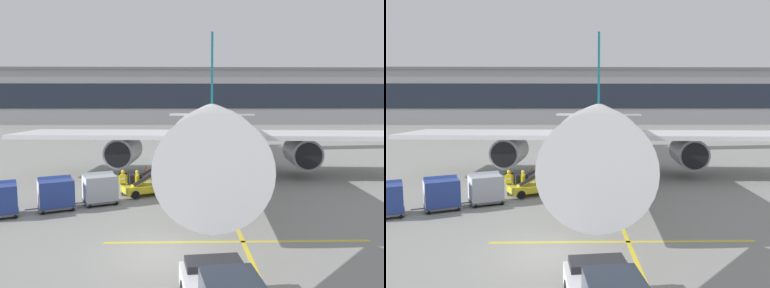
# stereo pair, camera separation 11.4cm
# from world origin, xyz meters

# --- Properties ---
(ground_plane) EXTENTS (600.00, 600.00, 0.00)m
(ground_plane) POSITION_xyz_m (0.00, 0.00, 0.00)
(ground_plane) COLOR gray
(parked_airplane) EXTENTS (33.85, 43.99, 14.92)m
(parked_airplane) POSITION_xyz_m (3.28, 17.65, 3.95)
(parked_airplane) COLOR white
(parked_airplane) RESTS_ON ground
(belt_loader) EXTENTS (5.26, 3.51, 3.10)m
(belt_loader) POSITION_xyz_m (-1.37, 10.55, 0.88)
(belt_loader) COLOR gold
(belt_loader) RESTS_ON ground
(baggage_cart_lead) EXTENTS (2.80, 2.28, 1.91)m
(baggage_cart_lead) POSITION_xyz_m (-4.34, 8.14, 1.00)
(baggage_cart_lead) COLOR #515156
(baggage_cart_lead) RESTS_ON ground
(baggage_cart_second) EXTENTS (2.80, 2.28, 1.91)m
(baggage_cart_second) POSITION_xyz_m (-6.62, 6.87, 1.00)
(baggage_cart_second) COLOR #515156
(baggage_cart_second) RESTS_ON ground
(ground_crew_by_loader) EXTENTS (0.27, 0.57, 1.74)m
(ground_crew_by_loader) POSITION_xyz_m (-2.28, 10.10, 1.00)
(ground_crew_by_loader) COLOR #333847
(ground_crew_by_loader) RESTS_ON ground
(ground_crew_by_carts) EXTENTS (0.57, 0.25, 1.74)m
(ground_crew_by_carts) POSITION_xyz_m (-3.24, 10.21, 1.00)
(ground_crew_by_carts) COLOR #514C42
(ground_crew_by_carts) RESTS_ON ground
(ground_crew_marshaller) EXTENTS (0.31, 0.56, 1.74)m
(ground_crew_marshaller) POSITION_xyz_m (-0.70, 10.43, 1.00)
(ground_crew_marshaller) COLOR #333847
(ground_crew_marshaller) RESTS_ON ground
(ground_crew_wingwalker) EXTENTS (0.44, 0.44, 1.74)m
(ground_crew_wingwalker) POSITION_xyz_m (-0.67, 9.05, 1.00)
(ground_crew_wingwalker) COLOR #514C42
(ground_crew_wingwalker) RESTS_ON ground
(safety_cone_engine_keepout) EXTENTS (0.65, 0.65, 0.73)m
(safety_cone_engine_keepout) POSITION_xyz_m (-2.42, 18.02, 0.36)
(safety_cone_engine_keepout) COLOR black
(safety_cone_engine_keepout) RESTS_ON ground
(safety_cone_wingtip) EXTENTS (0.61, 0.61, 0.69)m
(safety_cone_wingtip) POSITION_xyz_m (-4.46, 18.01, 0.34)
(safety_cone_wingtip) COLOR black
(safety_cone_wingtip) RESTS_ON ground
(apron_guidance_line_lead_in) EXTENTS (0.20, 110.00, 0.01)m
(apron_guidance_line_lead_in) POSITION_xyz_m (3.46, 16.89, 0.00)
(apron_guidance_line_lead_in) COLOR yellow
(apron_guidance_line_lead_in) RESTS_ON ground
(apron_guidance_line_stop_bar) EXTENTS (12.00, 0.20, 0.01)m
(apron_guidance_line_stop_bar) POSITION_xyz_m (3.23, 1.43, 0.00)
(apron_guidance_line_stop_bar) COLOR yellow
(apron_guidance_line_stop_bar) RESTS_ON ground
(terminal_building) EXTENTS (141.95, 16.75, 15.89)m
(terminal_building) POSITION_xyz_m (-6.03, 99.90, 7.89)
(terminal_building) COLOR #939399
(terminal_building) RESTS_ON ground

